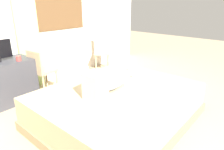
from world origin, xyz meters
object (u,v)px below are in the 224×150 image
person_lying (108,83)px  cat (131,72)px  cup (19,58)px  desk (6,82)px  chair_by_desk (40,69)px  chair_spare (102,50)px  bed (118,106)px

person_lying → cat: size_ratio=2.83×
person_lying → cup: 1.63m
desk → chair_by_desk: bearing=-20.4°
chair_spare → cat: bearing=-120.9°
person_lying → desk: size_ratio=1.05×
bed → chair_spare: (1.56, 1.80, 0.27)m
cat → chair_spare: size_ratio=0.39×
bed → cat: (0.61, 0.21, 0.32)m
bed → chair_by_desk: chair_by_desk is taller
person_lying → chair_spare: (1.66, 1.70, -0.10)m
cat → chair_by_desk: bearing=121.3°
cat → cup: 1.88m
cup → chair_spare: bearing=4.3°
cup → chair_by_desk: (0.35, -0.02, -0.27)m
cat → chair_by_desk: size_ratio=0.39×
cat → chair_spare: (0.95, 1.59, -0.05)m
bed → chair_spare: size_ratio=2.58×
chair_by_desk → chair_spare: (1.81, 0.18, 0.00)m
desk → chair_spare: chair_spare is taller
cup → chair_spare: chair_spare is taller
cat → cup: cup is taller
desk → chair_by_desk: (0.55, -0.21, 0.14)m
bed → person_lying: size_ratio=2.35×
cup → desk: bearing=138.1°
bed → chair_by_desk: 1.66m
desk → chair_spare: (2.36, -0.02, 0.14)m
cat → desk: bearing=131.2°
person_lying → cup: bearing=108.0°
desk → chair_by_desk: size_ratio=1.05×
person_lying → chair_by_desk: size_ratio=1.10×
cup → chair_spare: 2.18m
desk → chair_spare: size_ratio=1.05×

